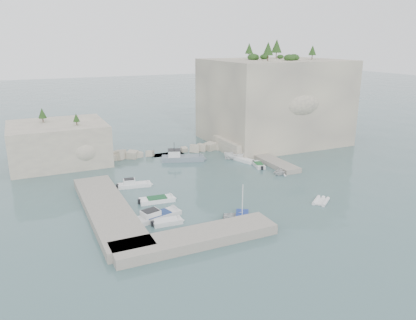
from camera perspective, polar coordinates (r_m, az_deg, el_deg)
name	(u,v)px	position (r m, az deg, el deg)	size (l,w,h in m)	color
ground	(226,191)	(58.36, 2.50, -4.34)	(400.00, 400.00, 0.00)	#446567
cliff_east	(273,101)	(87.02, 9.13, 8.19)	(26.00, 22.00, 17.00)	beige
cliff_terrace	(243,145)	(79.04, 4.88, 2.15)	(8.00, 10.00, 2.50)	beige
outcrop_west	(59,143)	(75.51, -20.28, 2.25)	(16.00, 14.00, 7.00)	beige
quay_west	(108,210)	(52.12, -13.92, -6.81)	(5.00, 24.00, 1.10)	#9E9689
quay_south	(196,238)	(43.88, -1.66, -10.90)	(18.00, 4.00, 1.10)	#9E9689
ledge_east	(267,159)	(72.95, 8.31, 0.12)	(3.00, 16.00, 0.80)	#9E9689
breakwater	(168,151)	(77.06, -5.71, 1.33)	(28.00, 3.00, 1.40)	beige
motorboat_d	(157,218)	(50.03, -7.15, -8.13)	(6.55, 1.95, 1.40)	silver
motorboat_c	(157,202)	(54.93, -7.18, -5.83)	(5.04, 1.83, 0.70)	white
motorboat_e	(167,224)	(48.47, -5.73, -8.92)	(3.76, 1.54, 0.70)	silver
motorboat_a	(134,187)	(60.82, -10.31, -3.72)	(5.21, 1.55, 1.40)	white
rowboat	(242,220)	(49.39, 4.80, -8.39)	(3.25, 4.55, 0.94)	silver
inflatable_dinghy	(321,202)	(56.32, 15.58, -5.76)	(3.25, 1.58, 0.44)	white
tender_east_a	(280,175)	(66.19, 10.07, -2.04)	(2.45, 2.84, 1.50)	silver
tender_east_b	(259,167)	(69.85, 7.12, -0.92)	(4.05, 1.38, 0.70)	silver
tender_east_c	(244,162)	(72.46, 5.15, -0.22)	(4.53, 1.46, 0.70)	white
tender_east_d	(236,159)	(73.76, 3.92, 0.11)	(1.64, 4.36, 1.68)	white
work_boat	(183,161)	(72.86, -3.57, -0.09)	(8.22, 2.43, 2.20)	slate
rowboat_mast	(243,200)	(48.37, 4.88, -5.63)	(0.10, 0.10, 4.20)	white
vegetation	(250,55)	(84.62, 5.88, 14.49)	(53.48, 13.88, 13.40)	#1E4219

